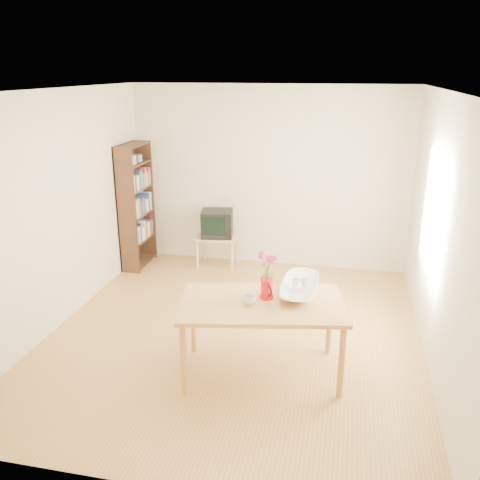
% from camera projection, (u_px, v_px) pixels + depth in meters
% --- Properties ---
extents(room, '(4.50, 4.50, 4.50)m').
position_uv_depth(room, '(237.00, 222.00, 5.22)').
color(room, '#A4753A').
rests_on(room, ground).
extents(table, '(1.64, 1.13, 0.75)m').
position_uv_depth(table, '(262.00, 309.00, 4.71)').
color(table, '#BA813F').
rests_on(table, ground).
extents(tv_stand, '(0.60, 0.45, 0.46)m').
position_uv_depth(tv_stand, '(217.00, 241.00, 7.48)').
color(tv_stand, tan).
rests_on(tv_stand, ground).
extents(bookshelf, '(0.28, 0.70, 1.80)m').
position_uv_depth(bookshelf, '(137.00, 210.00, 7.36)').
color(bookshelf, black).
rests_on(bookshelf, ground).
extents(pitcher, '(0.13, 0.19, 0.20)m').
position_uv_depth(pitcher, '(267.00, 289.00, 4.75)').
color(pitcher, red).
rests_on(pitcher, table).
extents(flowers, '(0.22, 0.22, 0.31)m').
position_uv_depth(flowers, '(267.00, 264.00, 4.66)').
color(flowers, '#BA2B61').
rests_on(flowers, pitcher).
extents(mug, '(0.16, 0.16, 0.09)m').
position_uv_depth(mug, '(250.00, 300.00, 4.62)').
color(mug, white).
rests_on(mug, table).
extents(bowl, '(0.53, 0.53, 0.49)m').
position_uv_depth(bowl, '(300.00, 268.00, 4.84)').
color(bowl, white).
rests_on(bowl, table).
extents(teacup_a, '(0.09, 0.09, 0.06)m').
position_uv_depth(teacup_a, '(296.00, 272.00, 4.86)').
color(teacup_a, white).
rests_on(teacup_a, bowl).
extents(teacup_b, '(0.08, 0.08, 0.07)m').
position_uv_depth(teacup_b, '(305.00, 272.00, 4.86)').
color(teacup_b, white).
rests_on(teacup_b, bowl).
extents(television, '(0.50, 0.48, 0.38)m').
position_uv_depth(television, '(217.00, 223.00, 7.40)').
color(television, black).
rests_on(television, tv_stand).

